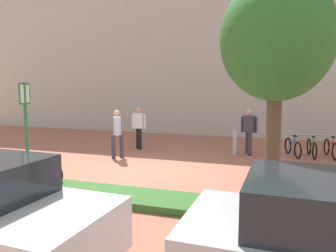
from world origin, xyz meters
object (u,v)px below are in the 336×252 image
Objects in this scene: bike_rack_cluster at (321,148)px; person_shirt_white at (117,131)px; bike_at_sign at (32,173)px; person_suited_dark at (249,129)px; bollard_steel at (235,143)px; person_casual_tan at (139,125)px; parking_sign_post at (26,120)px; tree_sidewalk at (277,41)px.

bike_rack_cluster is 1.53× the size of person_shirt_white.
person_suited_dark reaches higher than bike_at_sign.
bollard_steel is 4.36m from person_shirt_white.
bike_rack_cluster is 6.93m from person_casual_tan.
bollard_steel is at bearing 25.80° from person_shirt_white.
person_suited_dark is (4.85, 5.99, -0.74)m from parking_sign_post.
person_casual_tan is (-3.86, -0.06, 0.53)m from bollard_steel.
person_casual_tan is at bearing 84.02° from bike_at_sign.
person_casual_tan is (0.04, 1.82, 0.00)m from person_shirt_white.
bike_at_sign is 5.58m from person_casual_tan.
parking_sign_post is 7.36m from bollard_steel.
parking_sign_post is 7.74m from person_suited_dark.
parking_sign_post reaches higher than person_casual_tan.
parking_sign_post is at bearing -127.08° from bollard_steel.
tree_sidewalk is 6.03m from parking_sign_post.
bike_rack_cluster is at bearing 19.67° from person_shirt_white.
person_suited_dark is at bearing 49.62° from bike_at_sign.
bike_rack_cluster is at bearing 10.99° from bollard_steel.
person_suited_dark reaches higher than bollard_steel.
tree_sidewalk is at bearing -35.83° from person_shirt_white.
tree_sidewalk is 2.68× the size of person_casual_tan.
parking_sign_post is at bearing -72.93° from bike_at_sign.
person_suited_dark is at bearing 25.49° from person_shirt_white.
person_suited_dark is at bearing 99.00° from tree_sidewalk.
person_suited_dark is (-2.53, -0.38, 0.64)m from bike_rack_cluster.
parking_sign_post is at bearing -179.34° from tree_sidewalk.
person_shirt_white is at bearing 144.17° from tree_sidewalk.
person_suited_dark and person_shirt_white have the same top height.
tree_sidewalk is 5.12× the size of bollard_steel.
person_shirt_white is at bearing -160.33° from bike_rack_cluster.
bollard_steel is 0.52× the size of person_casual_tan.
bike_rack_cluster is at bearing 75.81° from tree_sidewalk.
tree_sidewalk is 6.99m from person_shirt_white.
parking_sign_post is 1.40m from bike_at_sign.
person_suited_dark is 1.00× the size of person_casual_tan.
parking_sign_post reaches higher than person_suited_dark.
bollard_steel is at bearing 51.50° from bike_at_sign.
person_suited_dark is (0.48, 0.20, 0.53)m from bollard_steel.
person_shirt_white is (0.54, 3.69, 0.63)m from bike_at_sign.
tree_sidewalk reaches higher than bike_rack_cluster.
bollard_steel reaches higher than bike_rack_cluster.
tree_sidewalk is at bearing 0.66° from parking_sign_post.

